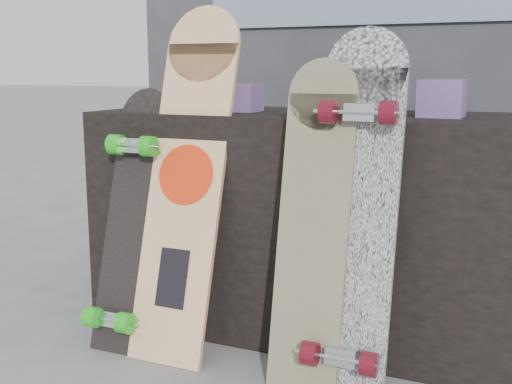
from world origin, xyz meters
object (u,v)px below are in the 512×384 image
at_px(skateboard_dark, 131,216).
at_px(longboard_cascadia, 355,208).
at_px(longboard_geisha, 188,170).
at_px(vendor_table, 317,223).
at_px(longboard_celtic, 314,216).

bearing_deg(skateboard_dark, longboard_cascadia, -1.75).
height_order(longboard_geisha, skateboard_dark, longboard_geisha).
xyz_separation_m(vendor_table, longboard_cascadia, (0.25, -0.41, 0.16)).
xyz_separation_m(vendor_table, longboard_celtic, (0.13, -0.42, 0.13)).
distance_m(longboard_geisha, skateboard_dark, 0.26).
bearing_deg(vendor_table, longboard_cascadia, -58.50).
distance_m(longboard_celtic, longboard_cascadia, 0.13).
bearing_deg(longboard_celtic, longboard_geisha, 168.89).
height_order(longboard_geisha, longboard_cascadia, longboard_geisha).
height_order(longboard_geisha, longboard_celtic, longboard_geisha).
bearing_deg(vendor_table, skateboard_dark, -145.08).
bearing_deg(vendor_table, longboard_celtic, -72.92).
xyz_separation_m(longboard_geisha, longboard_cascadia, (0.60, -0.09, -0.06)).
bearing_deg(longboard_cascadia, longboard_geisha, 171.94).
bearing_deg(longboard_celtic, vendor_table, 107.08).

